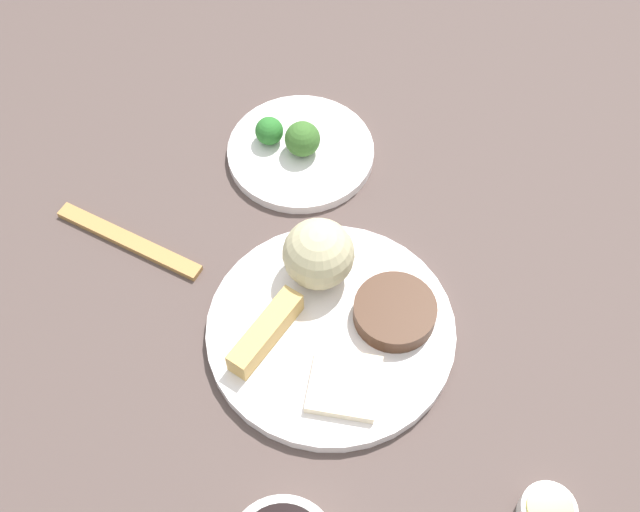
{
  "coord_description": "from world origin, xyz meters",
  "views": [
    {
      "loc": [
        0.44,
        0.04,
        0.86
      ],
      "look_at": [
        -0.07,
        -0.02,
        0.06
      ],
      "focal_mm": 46.15,
      "sensor_mm": 36.0,
      "label": 1
    }
  ],
  "objects_px": {
    "broccoli_plate": "(301,152)",
    "chopsticks_pair": "(129,241)",
    "sauce_ramekin_hot_mustard": "(547,512)",
    "main_plate": "(331,331)"
  },
  "relations": [
    {
      "from": "chopsticks_pair",
      "to": "main_plate",
      "type": "bearing_deg",
      "value": 68.68
    },
    {
      "from": "main_plate",
      "to": "chopsticks_pair",
      "type": "height_order",
      "value": "main_plate"
    },
    {
      "from": "broccoli_plate",
      "to": "sauce_ramekin_hot_mustard",
      "type": "bearing_deg",
      "value": 33.84
    },
    {
      "from": "broccoli_plate",
      "to": "chopsticks_pair",
      "type": "relative_size",
      "value": 0.95
    },
    {
      "from": "chopsticks_pair",
      "to": "sauce_ramekin_hot_mustard",
      "type": "bearing_deg",
      "value": 59.96
    },
    {
      "from": "main_plate",
      "to": "chopsticks_pair",
      "type": "distance_m",
      "value": 0.28
    },
    {
      "from": "sauce_ramekin_hot_mustard",
      "to": "chopsticks_pair",
      "type": "relative_size",
      "value": 0.28
    },
    {
      "from": "broccoli_plate",
      "to": "sauce_ramekin_hot_mustard",
      "type": "relative_size",
      "value": 3.43
    },
    {
      "from": "broccoli_plate",
      "to": "chopsticks_pair",
      "type": "distance_m",
      "value": 0.25
    },
    {
      "from": "sauce_ramekin_hot_mustard",
      "to": "main_plate",
      "type": "bearing_deg",
      "value": -128.18
    }
  ]
}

